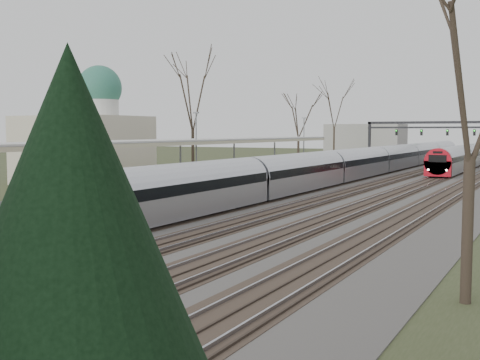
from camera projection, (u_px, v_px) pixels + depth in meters
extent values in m
cube|color=#474442|center=(382.00, 180.00, 57.54)|extent=(24.00, 160.00, 0.10)
cube|color=#4C3828|center=(323.00, 177.00, 60.37)|extent=(2.60, 160.00, 0.06)
cube|color=gray|center=(316.00, 176.00, 60.71)|extent=(0.07, 160.00, 0.12)
cube|color=gray|center=(330.00, 177.00, 60.03)|extent=(0.07, 160.00, 0.12)
cube|color=#4C3828|center=(357.00, 178.00, 58.72)|extent=(2.60, 160.00, 0.06)
cube|color=gray|center=(350.00, 177.00, 59.05)|extent=(0.07, 160.00, 0.12)
cube|color=gray|center=(364.00, 178.00, 58.37)|extent=(0.07, 160.00, 0.12)
cube|color=#4C3828|center=(393.00, 180.00, 57.06)|extent=(2.60, 160.00, 0.06)
cube|color=gray|center=(385.00, 179.00, 57.40)|extent=(0.07, 160.00, 0.12)
cube|color=gray|center=(400.00, 179.00, 56.72)|extent=(0.07, 160.00, 0.12)
cube|color=#4C3828|center=(431.00, 181.00, 55.41)|extent=(2.60, 160.00, 0.06)
cube|color=gray|center=(423.00, 180.00, 55.74)|extent=(0.07, 160.00, 0.12)
cube|color=gray|center=(439.00, 181.00, 55.07)|extent=(0.07, 160.00, 0.12)
cube|color=#4C3828|center=(471.00, 183.00, 53.76)|extent=(2.60, 160.00, 0.06)
cube|color=gray|center=(462.00, 182.00, 54.09)|extent=(0.07, 160.00, 0.12)
cube|color=gray|center=(479.00, 182.00, 53.41)|extent=(0.07, 160.00, 0.12)
cube|color=#9E9B93|center=(206.00, 186.00, 46.42)|extent=(3.50, 69.00, 1.00)
cylinder|color=slate|center=(106.00, 168.00, 36.17)|extent=(0.14, 0.14, 3.00)
cylinder|color=slate|center=(180.00, 162.00, 43.19)|extent=(0.14, 0.14, 3.00)
cylinder|color=slate|center=(234.00, 157.00, 50.21)|extent=(0.14, 0.14, 3.00)
cylinder|color=slate|center=(275.00, 154.00, 57.23)|extent=(0.14, 0.14, 3.00)
cube|color=silver|center=(172.00, 140.00, 42.19)|extent=(4.10, 50.00, 0.12)
cube|color=beige|center=(172.00, 143.00, 42.20)|extent=(4.10, 50.00, 0.25)
cube|color=beige|center=(83.00, 150.00, 52.78)|extent=(10.00, 8.00, 6.00)
cylinder|color=silver|center=(100.00, 102.00, 51.49)|extent=(3.20, 3.20, 2.50)
sphere|color=#2C6E5F|center=(100.00, 88.00, 51.39)|extent=(3.80, 3.80, 3.80)
cube|color=black|center=(369.00, 143.00, 88.35)|extent=(0.35, 0.35, 6.00)
cube|color=black|center=(442.00, 122.00, 83.27)|extent=(21.00, 0.35, 0.35)
cube|color=black|center=(442.00, 127.00, 83.33)|extent=(21.00, 0.25, 0.25)
cube|color=black|center=(397.00, 132.00, 86.16)|extent=(0.32, 0.22, 0.85)
sphere|color=#0CFF19|center=(396.00, 131.00, 86.02)|extent=(0.16, 0.16, 0.16)
cube|color=black|center=(421.00, 132.00, 84.51)|extent=(0.32, 0.22, 0.85)
sphere|color=#0CFF19|center=(421.00, 131.00, 84.37)|extent=(0.16, 0.16, 0.16)
cube|color=black|center=(447.00, 132.00, 82.86)|extent=(0.32, 0.22, 0.85)
sphere|color=#0CFF19|center=(447.00, 131.00, 82.71)|extent=(0.16, 0.16, 0.16)
cube|color=black|center=(474.00, 133.00, 81.20)|extent=(0.32, 0.22, 0.85)
sphere|color=#0CFF19|center=(474.00, 131.00, 81.06)|extent=(0.16, 0.16, 0.16)
cylinder|color=#2D231C|center=(193.00, 154.00, 59.23)|extent=(0.30, 0.30, 4.95)
cylinder|color=#2D231C|center=(467.00, 231.00, 16.14)|extent=(0.30, 0.30, 4.05)
cube|color=#A2A4AB|center=(377.00, 164.00, 65.02)|extent=(2.55, 90.00, 1.60)
cylinder|color=#A2A4AB|center=(377.00, 158.00, 64.97)|extent=(2.60, 89.70, 2.60)
cube|color=black|center=(377.00, 157.00, 64.96)|extent=(2.62, 89.40, 0.55)
cube|color=red|center=(90.00, 217.00, 25.63)|extent=(2.55, 0.50, 1.50)
cylinder|color=red|center=(91.00, 201.00, 25.61)|extent=(2.60, 0.60, 2.60)
cube|color=black|center=(86.00, 194.00, 25.35)|extent=(1.70, 0.12, 0.70)
sphere|color=white|center=(72.00, 219.00, 25.86)|extent=(0.22, 0.22, 0.22)
sphere|color=white|center=(102.00, 221.00, 25.06)|extent=(0.22, 0.22, 0.22)
cube|color=black|center=(377.00, 173.00, 65.10)|extent=(1.80, 89.00, 0.35)
cube|color=red|center=(438.00, 169.00, 58.37)|extent=(2.55, 0.50, 1.50)
cylinder|color=red|center=(438.00, 162.00, 58.35)|extent=(2.60, 0.60, 2.60)
cube|color=black|center=(438.00, 159.00, 58.09)|extent=(1.70, 0.12, 0.70)
sphere|color=white|center=(428.00, 170.00, 58.60)|extent=(0.22, 0.22, 0.22)
sphere|color=white|center=(446.00, 170.00, 57.80)|extent=(0.22, 0.22, 0.22)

